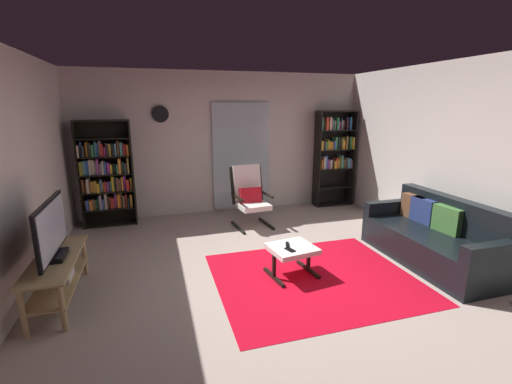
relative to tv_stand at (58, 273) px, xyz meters
name	(u,v)px	position (x,y,z in m)	size (l,w,h in m)	color
ground_plane	(276,277)	(2.34, -0.16, -0.32)	(7.02, 7.02, 0.00)	#AB978C
wall_back	(225,143)	(2.34, 2.74, 0.98)	(5.60, 0.06, 2.60)	silver
wall_right	(470,160)	(5.04, -0.16, 0.98)	(0.06, 6.00, 2.60)	silver
glass_door_panel	(242,156)	(2.65, 2.68, 0.73)	(1.10, 0.01, 2.00)	silver
area_rug	(314,278)	(2.77, -0.31, -0.32)	(2.31, 1.98, 0.01)	red
tv_stand	(58,273)	(0.00, 0.00, 0.00)	(0.41, 1.25, 0.48)	tan
television	(51,231)	(0.00, 0.00, 0.45)	(0.20, 0.99, 0.60)	black
bookshelf_near_tv	(107,175)	(0.26, 2.46, 0.54)	(0.84, 0.30, 1.77)	black
bookshelf_near_sofa	(334,151)	(4.51, 2.50, 0.78)	(0.78, 0.30, 1.90)	black
leather_sofa	(435,238)	(4.48, -0.31, -0.01)	(0.83, 1.86, 0.83)	black
lounge_armchair	(250,195)	(2.55, 1.75, 0.22)	(0.63, 0.71, 1.02)	black
ottoman	(292,252)	(2.54, -0.16, -0.01)	(0.59, 0.55, 0.37)	white
tv_remote	(287,245)	(2.50, -0.11, 0.06)	(0.04, 0.14, 0.02)	black
cell_phone	(290,250)	(2.47, -0.26, 0.06)	(0.07, 0.14, 0.01)	black
wall_clock	(160,114)	(1.20, 2.67, 1.53)	(0.29, 0.03, 0.29)	silver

